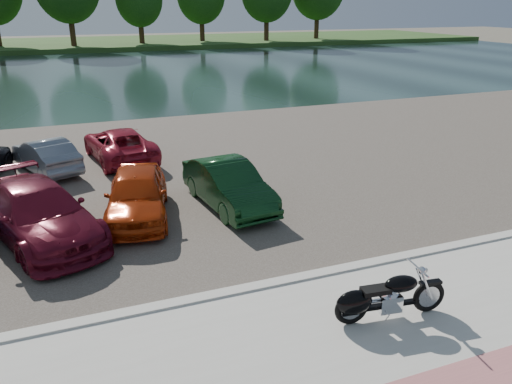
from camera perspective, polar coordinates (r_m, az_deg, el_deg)
ground at (r=10.31m, az=13.90°, el=-14.49°), size 200.00×200.00×0.00m
promenade at (r=9.65m, az=17.40°, el=-17.26°), size 60.00×6.00×0.10m
kerb at (r=11.68m, az=8.36°, el=-9.12°), size 60.00×0.30×0.14m
parking_lot at (r=19.37m, az=-4.64°, el=3.22°), size 60.00×18.00×0.04m
river at (r=47.38m, az=-15.08°, el=13.04°), size 120.00×40.00×0.00m
far_bank at (r=79.09m, az=-18.01°, el=15.84°), size 120.00×24.00×0.60m
motorcycle at (r=10.05m, az=14.08°, el=-11.68°), size 2.33×0.75×1.05m
car_3 at (r=14.03m, az=-23.59°, el=-2.24°), size 3.72×5.47×1.47m
car_4 at (r=14.60m, az=-13.45°, el=-0.24°), size 2.44×4.41×1.42m
car_5 at (r=15.04m, az=-3.17°, el=0.84°), size 1.94×4.30×1.37m
car_9 at (r=19.74m, az=-22.89°, el=3.89°), size 2.55×3.96×1.23m
car_10 at (r=20.34m, az=-15.33°, el=5.31°), size 2.71×4.78×1.26m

